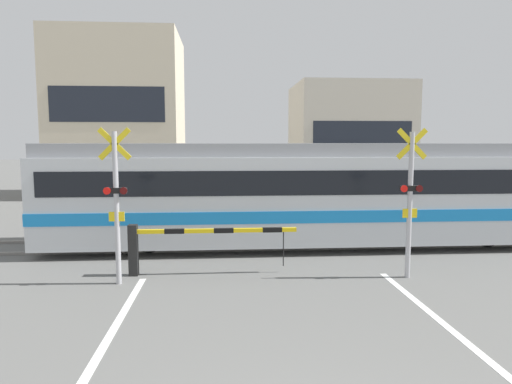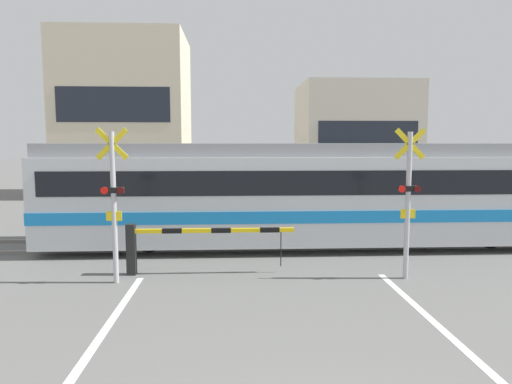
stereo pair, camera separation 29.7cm
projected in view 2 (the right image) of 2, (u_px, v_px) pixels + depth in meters
The scene contains 9 objects.
rail_track_near at pixel (257, 249), 12.64m from camera, with size 50.00×0.10×0.08m.
rail_track_far at pixel (254, 239), 14.06m from camera, with size 50.00×0.10×0.08m.
commuter_train at pixel (319, 191), 13.27m from camera, with size 15.51×3.05×2.97m.
crossing_barrier_near at pixel (173, 240), 10.34m from camera, with size 3.80×0.20×1.16m.
crossing_barrier_far at pixel (307, 204), 16.52m from camera, with size 3.80×0.20×1.16m.
crossing_signal_left at pixel (114, 198), 9.58m from camera, with size 0.68×0.15×3.30m.
crossing_signal_right at pixel (408, 197), 9.89m from camera, with size 0.68×0.15×3.30m.
building_left_of_street at pixel (126, 116), 25.98m from camera, with size 6.85×5.62×8.94m.
building_right_of_street at pixel (354, 139), 26.77m from camera, with size 6.33×5.62×6.34m.
Camera 2 is at (-0.63, -2.68, 2.99)m, focal length 32.00 mm.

